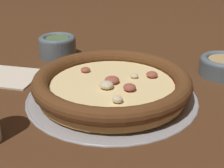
# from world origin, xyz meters

# --- Properties ---
(ground_plane) EXTENTS (3.00, 3.00, 0.00)m
(ground_plane) POSITION_xyz_m (0.00, 0.00, 0.00)
(ground_plane) COLOR #4C2D19
(pizza_tray) EXTENTS (0.35, 0.35, 0.01)m
(pizza_tray) POSITION_xyz_m (0.00, 0.00, 0.00)
(pizza_tray) COLOR #9E9EA3
(pizza_tray) RESTS_ON ground_plane
(pizza) EXTENTS (0.32, 0.32, 0.04)m
(pizza) POSITION_xyz_m (-0.00, 0.00, 0.03)
(pizza) COLOR tan
(pizza) RESTS_ON pizza_tray
(bowl_near) EXTENTS (0.11, 0.11, 0.04)m
(bowl_near) POSITION_xyz_m (-0.29, -0.02, 0.02)
(bowl_near) COLOR slate
(bowl_near) RESTS_ON ground_plane
(bowl_far) EXTENTS (0.10, 0.10, 0.06)m
(bowl_far) POSITION_xyz_m (0.06, -0.28, 0.03)
(bowl_far) COLOR slate
(bowl_far) RESTS_ON ground_plane
(napkin) EXTENTS (0.19, 0.18, 0.01)m
(napkin) POSITION_xyz_m (0.20, -0.18, 0.00)
(napkin) COLOR beige
(napkin) RESTS_ON ground_plane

